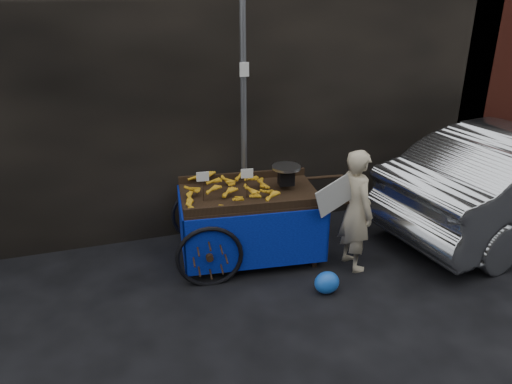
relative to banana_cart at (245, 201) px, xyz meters
name	(u,v)px	position (x,y,z in m)	size (l,w,h in m)	color
ground	(251,286)	(-0.14, -0.71, -0.82)	(80.00, 80.00, 0.00)	black
building_wall	(225,48)	(0.25, 1.89, 1.68)	(13.50, 2.00, 5.00)	black
street_pole	(243,99)	(0.16, 0.58, 1.19)	(0.12, 0.10, 4.00)	slate
banana_cart	(245,201)	(0.00, 0.00, 0.00)	(2.55, 1.39, 1.33)	black
vendor	(356,210)	(1.25, -0.65, -0.02)	(0.85, 0.61, 1.59)	#C3B391
plastic_bag	(327,283)	(0.68, -1.12, -0.68)	(0.31, 0.25, 0.28)	blue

